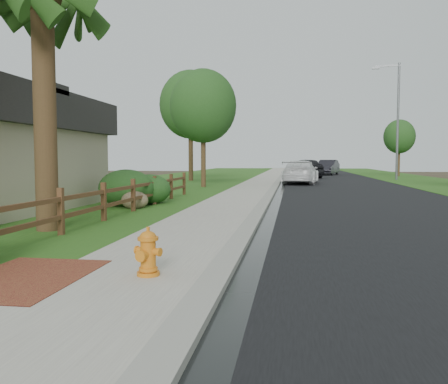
% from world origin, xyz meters
% --- Properties ---
extents(ground, '(120.00, 120.00, 0.00)m').
position_xyz_m(ground, '(0.00, 0.00, 0.00)').
color(ground, '#352C1C').
extents(road, '(8.00, 90.00, 0.02)m').
position_xyz_m(road, '(4.60, 35.00, 0.01)').
color(road, black).
rests_on(road, ground).
extents(curb, '(0.40, 90.00, 0.12)m').
position_xyz_m(curb, '(0.40, 35.00, 0.06)').
color(curb, gray).
rests_on(curb, ground).
extents(wet_gutter, '(0.50, 90.00, 0.00)m').
position_xyz_m(wet_gutter, '(0.75, 35.00, 0.02)').
color(wet_gutter, black).
rests_on(wet_gutter, road).
extents(sidewalk, '(2.20, 90.00, 0.10)m').
position_xyz_m(sidewalk, '(-0.90, 35.00, 0.05)').
color(sidewalk, gray).
rests_on(sidewalk, ground).
extents(grass_strip, '(1.60, 90.00, 0.06)m').
position_xyz_m(grass_strip, '(-2.80, 35.00, 0.03)').
color(grass_strip, '#235016').
rests_on(grass_strip, ground).
extents(lawn_near, '(9.00, 90.00, 0.04)m').
position_xyz_m(lawn_near, '(-8.00, 35.00, 0.02)').
color(lawn_near, '#235016').
rests_on(lawn_near, ground).
extents(verge_far, '(6.00, 90.00, 0.04)m').
position_xyz_m(verge_far, '(11.50, 35.00, 0.02)').
color(verge_far, '#235016').
rests_on(verge_far, ground).
extents(brick_patch, '(1.60, 2.40, 0.11)m').
position_xyz_m(brick_patch, '(-2.20, -1.00, 0.06)').
color(brick_patch, maroon).
rests_on(brick_patch, ground).
extents(ranch_fence, '(0.12, 16.92, 1.10)m').
position_xyz_m(ranch_fence, '(-3.60, 6.40, 0.62)').
color(ranch_fence, '#493118').
rests_on(ranch_fence, ground).
extents(fire_hydrant, '(0.45, 0.37, 0.69)m').
position_xyz_m(fire_hydrant, '(-0.54, -0.63, 0.42)').
color(fire_hydrant, orange).
rests_on(fire_hydrant, sidewalk).
extents(white_suv, '(2.83, 5.70, 1.59)m').
position_xyz_m(white_suv, '(2.00, 26.30, 0.82)').
color(white_suv, white).
rests_on(white_suv, road).
extents(dark_car_mid, '(3.32, 5.56, 1.77)m').
position_xyz_m(dark_car_mid, '(2.67, 37.28, 0.91)').
color(dark_car_mid, black).
rests_on(dark_car_mid, road).
extents(dark_car_far, '(2.98, 5.20, 1.62)m').
position_xyz_m(dark_car_far, '(5.18, 45.16, 0.83)').
color(dark_car_far, black).
rests_on(dark_car_far, road).
extents(streetlight, '(2.18, 0.47, 9.44)m').
position_xyz_m(streetlight, '(9.66, 33.27, 5.35)').
color(streetlight, slate).
rests_on(streetlight, ground).
extents(boulder, '(1.02, 0.81, 0.63)m').
position_xyz_m(boulder, '(-3.90, 8.61, 0.31)').
color(boulder, brown).
rests_on(boulder, ground).
extents(shrub_c, '(1.88, 1.88, 1.16)m').
position_xyz_m(shrub_c, '(-3.90, 10.31, 0.58)').
color(shrub_c, '#1C3F16').
rests_on(shrub_c, ground).
extents(shrub_d, '(2.18, 2.18, 1.36)m').
position_xyz_m(shrub_d, '(-4.50, 9.45, 0.68)').
color(shrub_d, '#1C3F16').
rests_on(shrub_d, ground).
extents(tree_near_left, '(4.01, 4.01, 7.11)m').
position_xyz_m(tree_near_left, '(-3.90, 21.26, 4.89)').
color(tree_near_left, '#3D2F19').
rests_on(tree_near_left, ground).
extents(tree_mid_left, '(4.81, 4.81, 8.60)m').
position_xyz_m(tree_mid_left, '(-6.45, 29.42, 5.94)').
color(tree_mid_left, '#3D2F19').
rests_on(tree_mid_left, ground).
extents(tree_far_right, '(3.04, 3.04, 5.60)m').
position_xyz_m(tree_far_right, '(11.82, 41.83, 3.92)').
color(tree_far_right, '#3D2F19').
rests_on(tree_far_right, ground).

